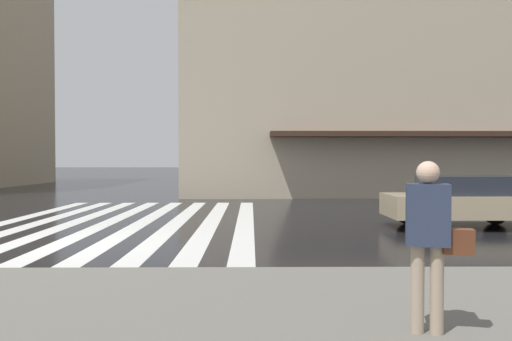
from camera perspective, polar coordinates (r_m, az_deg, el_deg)
ground_plane at (r=11.70m, az=-20.67°, el=-7.90°), size 220.00×220.00×0.00m
zebra_crossing at (r=15.41m, az=-14.43°, el=-5.65°), size 13.00×7.50×0.01m
haussmann_block_corner at (r=35.05m, az=18.07°, el=15.90°), size 18.79×28.31×21.95m
car_champagne at (r=14.58m, az=22.73°, el=-3.13°), size 1.85×4.10×1.41m
pedestrian_far_down_pavement at (r=5.18m, az=19.24°, el=-6.76°), size 0.34×0.65×1.68m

